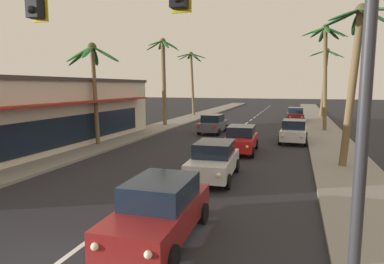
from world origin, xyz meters
name	(u,v)px	position (x,y,z in m)	size (l,w,h in m)	color
sidewalk_right	(331,144)	(7.80, 20.00, 0.07)	(3.20, 110.00, 0.14)	gray
sidewalk_left	(135,135)	(-7.80, 20.00, 0.07)	(3.20, 110.00, 0.14)	gray
lane_markings	(229,140)	(0.42, 19.66, 0.00)	(4.28, 87.00, 0.01)	silver
traffic_signal_mast	(190,24)	(3.20, 0.67, 5.39)	(10.45, 0.41, 7.56)	#2D2D33
sedan_lead_at_stop_bar	(160,210)	(1.84, 2.26, 0.85)	(2.00, 4.47, 1.68)	maroon
sedan_third_in_queue	(214,160)	(1.81, 8.74, 0.85)	(2.08, 4.50, 1.68)	silver
sedan_fifth_in_queue	(241,139)	(2.02, 15.22, 0.85)	(2.06, 4.49, 1.68)	red
sedan_oncoming_far	(213,124)	(-1.72, 23.26, 0.85)	(2.03, 4.48, 1.68)	#4C515B
sedan_parked_nearest_kerb	(294,131)	(5.19, 20.18, 0.85)	(2.07, 4.50, 1.68)	silver
sedan_parked_mid_kerb	(295,115)	(5.24, 35.46, 0.85)	(2.06, 4.49, 1.68)	maroon
palm_left_second	(93,69)	(-8.06, 14.55, 5.31)	(4.04, 4.08, 7.10)	brown
palm_left_third	(164,70)	(-7.95, 27.15, 5.85)	(3.54, 3.51, 9.04)	brown
palm_left_farthest	(192,71)	(-8.78, 39.77, 6.21)	(4.30, 3.67, 8.88)	brown
palm_right_second	(356,56)	(7.99, 12.54, 5.62)	(3.37, 3.54, 8.10)	brown
palm_right_third	(325,56)	(7.61, 27.32, 6.87)	(4.00, 3.90, 9.64)	brown
palm_right_farthest	(325,70)	(8.75, 42.08, 6.22)	(4.44, 4.23, 9.04)	brown
storefront_strip_left	(18,114)	(-12.20, 12.02, 2.37)	(8.82, 23.09, 4.72)	beige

